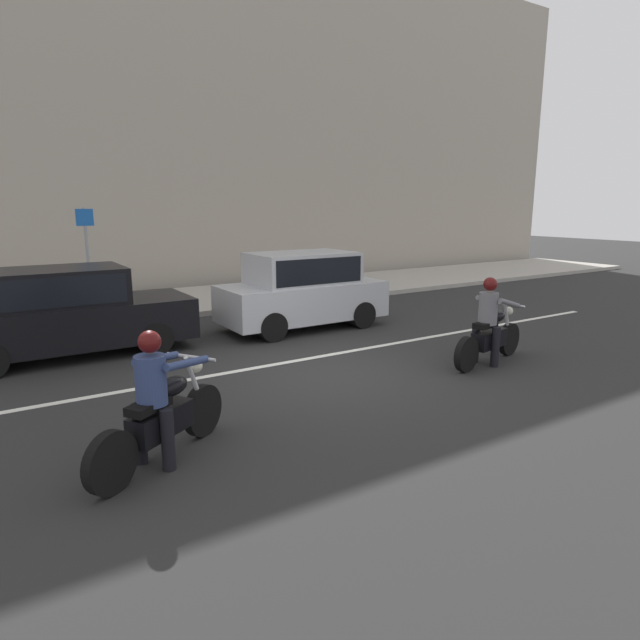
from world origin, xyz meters
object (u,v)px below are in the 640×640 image
motorcycle_with_rider_denim_blue (160,408)px  parked_sedan_black (64,312)px  street_sign_post (87,248)px  motorcycle_with_rider_gray (490,328)px  parked_hatchback_silver (302,289)px

motorcycle_with_rider_denim_blue → parked_sedan_black: (-0.24, 5.36, 0.24)m
parked_sedan_black → street_sign_post: 4.62m
motorcycle_with_rider_gray → parked_sedan_black: (-6.52, 4.70, 0.23)m
parked_sedan_black → motorcycle_with_rider_denim_blue: bearing=-87.4°
motorcycle_with_rider_denim_blue → parked_hatchback_silver: size_ratio=0.49×
parked_hatchback_silver → street_sign_post: size_ratio=1.45×
parked_hatchback_silver → street_sign_post: bearing=129.4°
motorcycle_with_rider_denim_blue → parked_sedan_black: bearing=92.6°
motorcycle_with_rider_denim_blue → street_sign_post: size_ratio=0.72×
parked_hatchback_silver → parked_sedan_black: 5.12m
motorcycle_with_rider_gray → motorcycle_with_rider_denim_blue: motorcycle_with_rider_gray is taller
parked_sedan_black → street_sign_post: bearing=74.1°
street_sign_post → parked_sedan_black: bearing=-105.9°
parked_sedan_black → street_sign_post: street_sign_post is taller
street_sign_post → motorcycle_with_rider_denim_blue: bearing=-95.9°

